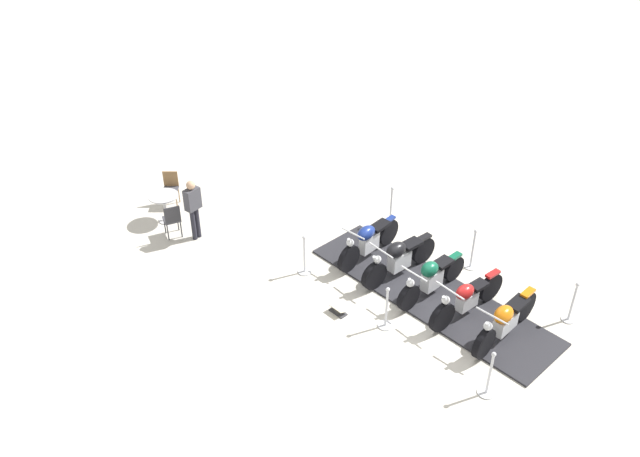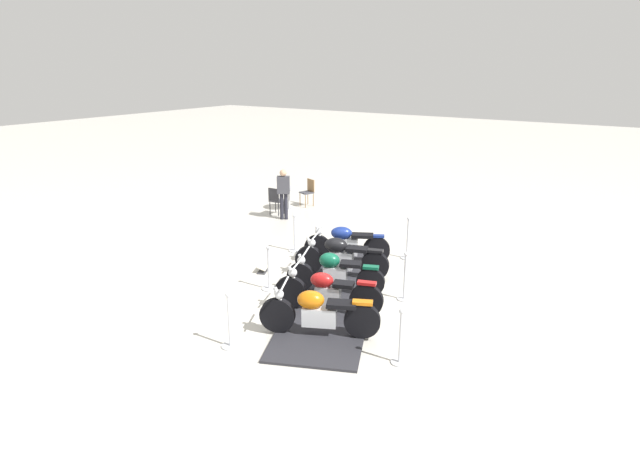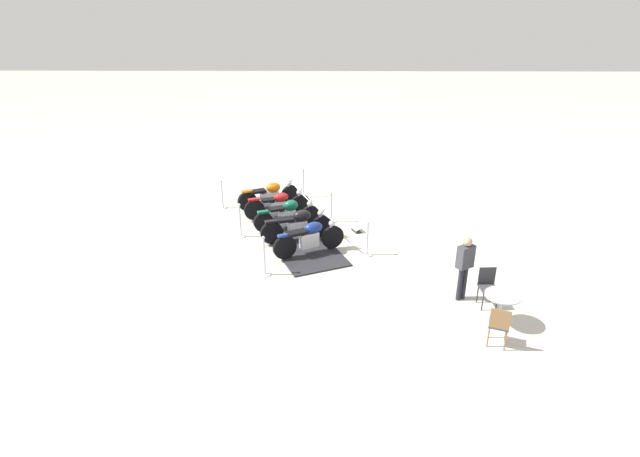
% 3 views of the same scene
% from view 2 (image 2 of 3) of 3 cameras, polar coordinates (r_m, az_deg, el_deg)
% --- Properties ---
extents(ground_plane, '(80.00, 80.00, 0.00)m').
position_cam_2_polar(ground_plane, '(11.66, 1.64, -7.15)').
color(ground_plane, beige).
extents(display_platform, '(6.19, 3.89, 0.05)m').
position_cam_2_polar(display_platform, '(11.65, 1.64, -7.04)').
color(display_platform, '#28282D').
rests_on(display_platform, ground_plane).
extents(motorcycle_navy, '(1.13, 1.98, 1.00)m').
position_cam_2_polar(motorcycle_navy, '(13.22, 2.80, -1.58)').
color(motorcycle_navy, black).
rests_on(motorcycle_navy, display_platform).
extents(motorcycle_black, '(0.99, 2.17, 0.98)m').
position_cam_2_polar(motorcycle_black, '(12.33, 2.21, -3.05)').
color(motorcycle_black, black).
rests_on(motorcycle_black, display_platform).
extents(motorcycle_forest, '(1.05, 2.06, 0.91)m').
position_cam_2_polar(motorcycle_forest, '(11.46, 1.51, -4.83)').
color(motorcycle_forest, black).
rests_on(motorcycle_forest, display_platform).
extents(motorcycle_maroon, '(0.98, 2.16, 0.99)m').
position_cam_2_polar(motorcycle_maroon, '(10.60, 0.69, -6.80)').
color(motorcycle_maroon, black).
rests_on(motorcycle_maroon, display_platform).
extents(motorcycle_copper, '(1.16, 2.09, 0.98)m').
position_cam_2_polar(motorcycle_copper, '(9.75, -0.25, -9.05)').
color(motorcycle_copper, black).
rests_on(motorcycle_copper, display_platform).
extents(stanchion_right_front, '(0.32, 0.32, 1.04)m').
position_cam_2_polar(stanchion_right_front, '(14.14, -2.78, -1.20)').
color(stanchion_right_front, silver).
rests_on(stanchion_right_front, ground_plane).
extents(stanchion_left_mid, '(0.29, 0.29, 1.09)m').
position_cam_2_polar(stanchion_left_mid, '(11.40, 9.19, -5.84)').
color(stanchion_left_mid, silver).
rests_on(stanchion_left_mid, ground_plane).
extents(stanchion_left_rear, '(0.29, 0.29, 1.01)m').
position_cam_2_polar(stanchion_left_rear, '(9.12, 8.72, -12.36)').
color(stanchion_left_rear, silver).
rests_on(stanchion_left_rear, ground_plane).
extents(stanchion_right_mid, '(0.33, 0.33, 1.04)m').
position_cam_2_polar(stanchion_right_mid, '(11.83, -5.59, -5.13)').
color(stanchion_right_mid, silver).
rests_on(stanchion_right_mid, ground_plane).
extents(stanchion_right_rear, '(0.33, 0.33, 1.06)m').
position_cam_2_polar(stanchion_right_rear, '(9.63, -9.79, -10.82)').
color(stanchion_right_rear, silver).
rests_on(stanchion_right_rear, ground_plane).
extents(stanchion_left_front, '(0.33, 0.33, 1.12)m').
position_cam_2_polar(stanchion_left_front, '(13.79, 9.49, -1.78)').
color(stanchion_left_front, silver).
rests_on(stanchion_left_front, ground_plane).
extents(info_placard, '(0.45, 0.34, 0.18)m').
position_cam_2_polar(info_placard, '(12.92, -6.23, -4.43)').
color(info_placard, '#333338').
rests_on(info_placard, ground_plane).
extents(cafe_table, '(0.78, 0.78, 0.77)m').
position_cam_2_polar(cafe_table, '(18.21, -3.42, 3.87)').
color(cafe_table, '#B7B7BC').
rests_on(cafe_table, ground_plane).
extents(cafe_chair_near_table, '(0.52, 0.52, 0.95)m').
position_cam_2_polar(cafe_chair_near_table, '(18.66, -1.28, 4.15)').
color(cafe_chair_near_table, olive).
rests_on(cafe_chair_near_table, ground_plane).
extents(cafe_chair_across_table, '(0.43, 0.43, 0.94)m').
position_cam_2_polar(cafe_chair_across_table, '(17.55, -4.85, 3.20)').
color(cafe_chair_across_table, '#2D2D33').
rests_on(cafe_chair_across_table, ground_plane).
extents(bystander_person, '(0.40, 0.46, 1.65)m').
position_cam_2_polar(bystander_person, '(16.94, -3.99, 4.23)').
color(bystander_person, '#23232D').
rests_on(bystander_person, ground_plane).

